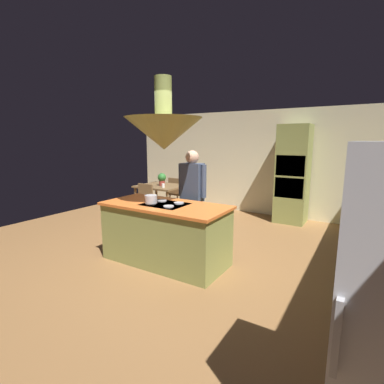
{
  "coord_description": "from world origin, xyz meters",
  "views": [
    {
      "loc": [
        2.52,
        -3.52,
        1.83
      ],
      "look_at": [
        0.1,
        0.4,
        1.0
      ],
      "focal_mm": 26.81,
      "sensor_mm": 36.0,
      "label": 1
    }
  ],
  "objects_px": {
    "kitchen_island": "(166,233)",
    "cup_on_table": "(163,186)",
    "dining_table": "(161,189)",
    "person_at_island": "(192,193)",
    "cooking_pot_on_cooktop": "(151,199)",
    "potted_plant_on_table": "(162,179)",
    "chair_facing_island": "(143,201)",
    "oven_tower": "(293,174)",
    "chair_by_back_wall": "(177,192)"
  },
  "relations": [
    {
      "from": "chair_facing_island",
      "to": "cooking_pot_on_cooktop",
      "type": "bearing_deg",
      "value": -45.22
    },
    {
      "from": "dining_table",
      "to": "chair_facing_island",
      "type": "xyz_separation_m",
      "value": [
        0.0,
        -0.68,
        -0.16
      ]
    },
    {
      "from": "kitchen_island",
      "to": "person_at_island",
      "type": "relative_size",
      "value": 1.14
    },
    {
      "from": "kitchen_island",
      "to": "cup_on_table",
      "type": "distance_m",
      "value": 2.4
    },
    {
      "from": "kitchen_island",
      "to": "chair_facing_island",
      "type": "distance_m",
      "value": 2.22
    },
    {
      "from": "dining_table",
      "to": "cup_on_table",
      "type": "bearing_deg",
      "value": -44.02
    },
    {
      "from": "chair_by_back_wall",
      "to": "cooking_pot_on_cooktop",
      "type": "bearing_deg",
      "value": 117.9
    },
    {
      "from": "potted_plant_on_table",
      "to": "chair_facing_island",
      "type": "bearing_deg",
      "value": -93.33
    },
    {
      "from": "cup_on_table",
      "to": "cooking_pot_on_cooktop",
      "type": "distance_m",
      "value": 2.4
    },
    {
      "from": "dining_table",
      "to": "oven_tower",
      "type": "bearing_deg",
      "value": 22.21
    },
    {
      "from": "potted_plant_on_table",
      "to": "cup_on_table",
      "type": "height_order",
      "value": "potted_plant_on_table"
    },
    {
      "from": "person_at_island",
      "to": "chair_by_back_wall",
      "type": "relative_size",
      "value": 1.92
    },
    {
      "from": "oven_tower",
      "to": "person_at_island",
      "type": "height_order",
      "value": "oven_tower"
    },
    {
      "from": "dining_table",
      "to": "person_at_island",
      "type": "height_order",
      "value": "person_at_island"
    },
    {
      "from": "oven_tower",
      "to": "chair_facing_island",
      "type": "distance_m",
      "value": 3.39
    },
    {
      "from": "dining_table",
      "to": "chair_facing_island",
      "type": "relative_size",
      "value": 1.23
    },
    {
      "from": "dining_table",
      "to": "potted_plant_on_table",
      "type": "height_order",
      "value": "potted_plant_on_table"
    },
    {
      "from": "dining_table",
      "to": "chair_by_back_wall",
      "type": "height_order",
      "value": "chair_by_back_wall"
    },
    {
      "from": "person_at_island",
      "to": "potted_plant_on_table",
      "type": "distance_m",
      "value": 2.18
    },
    {
      "from": "potted_plant_on_table",
      "to": "cooking_pot_on_cooktop",
      "type": "relative_size",
      "value": 1.67
    },
    {
      "from": "oven_tower",
      "to": "chair_by_back_wall",
      "type": "height_order",
      "value": "oven_tower"
    },
    {
      "from": "kitchen_island",
      "to": "person_at_island",
      "type": "distance_m",
      "value": 0.88
    },
    {
      "from": "kitchen_island",
      "to": "chair_by_back_wall",
      "type": "height_order",
      "value": "kitchen_island"
    },
    {
      "from": "chair_facing_island",
      "to": "potted_plant_on_table",
      "type": "bearing_deg",
      "value": 86.67
    },
    {
      "from": "cup_on_table",
      "to": "potted_plant_on_table",
      "type": "bearing_deg",
      "value": 132.81
    },
    {
      "from": "cooking_pot_on_cooktop",
      "to": "kitchen_island",
      "type": "bearing_deg",
      "value": 39.09
    },
    {
      "from": "oven_tower",
      "to": "kitchen_island",
      "type": "bearing_deg",
      "value": -108.74
    },
    {
      "from": "potted_plant_on_table",
      "to": "cooking_pot_on_cooktop",
      "type": "distance_m",
      "value": 2.68
    },
    {
      "from": "cooking_pot_on_cooktop",
      "to": "oven_tower",
      "type": "bearing_deg",
      "value": 69.52
    },
    {
      "from": "oven_tower",
      "to": "cooking_pot_on_cooktop",
      "type": "relative_size",
      "value": 12.06
    },
    {
      "from": "kitchen_island",
      "to": "cup_on_table",
      "type": "relative_size",
      "value": 21.2
    },
    {
      "from": "cup_on_table",
      "to": "cooking_pot_on_cooktop",
      "type": "bearing_deg",
      "value": -56.92
    },
    {
      "from": "cup_on_table",
      "to": "cooking_pot_on_cooktop",
      "type": "relative_size",
      "value": 0.5
    },
    {
      "from": "chair_by_back_wall",
      "to": "cup_on_table",
      "type": "bearing_deg",
      "value": 104.62
    },
    {
      "from": "dining_table",
      "to": "cooking_pot_on_cooktop",
      "type": "relative_size",
      "value": 5.94
    },
    {
      "from": "chair_by_back_wall",
      "to": "cup_on_table",
      "type": "xyz_separation_m",
      "value": [
        0.24,
        -0.91,
        0.3
      ]
    },
    {
      "from": "chair_facing_island",
      "to": "cup_on_table",
      "type": "height_order",
      "value": "chair_facing_island"
    },
    {
      "from": "chair_facing_island",
      "to": "cup_on_table",
      "type": "distance_m",
      "value": 0.59
    },
    {
      "from": "oven_tower",
      "to": "person_at_island",
      "type": "distance_m",
      "value": 2.75
    },
    {
      "from": "oven_tower",
      "to": "chair_facing_island",
      "type": "bearing_deg",
      "value": -146.96
    },
    {
      "from": "chair_by_back_wall",
      "to": "potted_plant_on_table",
      "type": "height_order",
      "value": "potted_plant_on_table"
    },
    {
      "from": "kitchen_island",
      "to": "chair_facing_island",
      "type": "bearing_deg",
      "value": 140.09
    },
    {
      "from": "chair_facing_island",
      "to": "chair_by_back_wall",
      "type": "distance_m",
      "value": 1.36
    },
    {
      "from": "cup_on_table",
      "to": "chair_facing_island",
      "type": "bearing_deg",
      "value": -117.73
    },
    {
      "from": "kitchen_island",
      "to": "cooking_pot_on_cooktop",
      "type": "height_order",
      "value": "cooking_pot_on_cooktop"
    },
    {
      "from": "chair_facing_island",
      "to": "chair_by_back_wall",
      "type": "relative_size",
      "value": 1.0
    },
    {
      "from": "kitchen_island",
      "to": "oven_tower",
      "type": "bearing_deg",
      "value": 71.26
    },
    {
      "from": "chair_by_back_wall",
      "to": "cooking_pot_on_cooktop",
      "type": "relative_size",
      "value": 4.83
    },
    {
      "from": "chair_facing_island",
      "to": "potted_plant_on_table",
      "type": "relative_size",
      "value": 2.9
    },
    {
      "from": "chair_by_back_wall",
      "to": "cup_on_table",
      "type": "distance_m",
      "value": 0.98
    }
  ]
}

